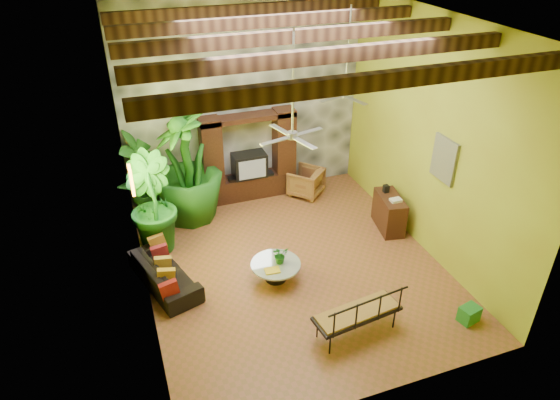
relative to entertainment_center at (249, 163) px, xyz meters
name	(u,v)px	position (x,y,z in m)	size (l,w,h in m)	color
ground	(293,265)	(0.00, -3.14, -0.97)	(7.00, 7.00, 0.00)	brown
ceiling	(296,22)	(0.00, -3.14, 4.03)	(6.00, 7.00, 0.02)	silver
back_wall	(243,101)	(0.00, 0.36, 1.53)	(6.00, 0.02, 5.00)	olive
left_wall	(131,186)	(-3.00, -3.14, 1.53)	(0.02, 7.00, 5.00)	olive
right_wall	(430,138)	(3.00, -3.14, 1.53)	(0.02, 7.00, 5.00)	olive
stone_accent_wall	(244,102)	(0.00, 0.30, 1.53)	(5.98, 0.10, 4.98)	#3E4247
ceiling_beams	(296,36)	(0.00, -3.14, 3.81)	(5.95, 5.36, 0.22)	#3A2212
entertainment_center	(249,163)	(0.00, 0.00, 0.00)	(2.40, 0.55, 2.30)	black
ceiling_fan_front	(293,124)	(-0.20, -3.54, 2.44)	(1.28, 1.28, 1.86)	#A5A6AA
ceiling_fan_back	(346,86)	(1.60, -1.94, 2.44)	(1.28, 1.28, 1.86)	#A5A6AA
wall_art_mask	(131,180)	(-2.96, -2.14, 1.13)	(0.06, 0.32, 0.55)	yellow
wall_art_painting	(444,159)	(2.96, -3.74, 1.33)	(0.06, 0.70, 0.90)	#236183
sofa	(164,273)	(-2.65, -2.84, -0.68)	(1.96, 0.76, 0.57)	black
wicker_armchair	(306,182)	(1.41, -0.41, -0.60)	(0.78, 0.81, 0.73)	brown
tall_plant_a	(143,175)	(-2.65, -0.04, 0.14)	(1.17, 0.79, 2.22)	#205E18
tall_plant_b	(150,204)	(-2.65, -1.47, 0.15)	(1.23, 0.99, 2.24)	#1B6922
tall_plant_c	(187,164)	(-1.65, -0.51, 0.48)	(1.62, 1.62, 2.89)	#1E5F19
coffee_table	(276,269)	(-0.49, -3.45, -0.71)	(1.02, 1.02, 0.40)	black
centerpiece_plant	(280,255)	(-0.39, -3.43, -0.39)	(0.32, 0.28, 0.36)	#1F661A
yellow_tray	(272,270)	(-0.63, -3.66, -0.55)	(0.30, 0.21, 0.03)	yellow
iron_bench	(360,313)	(0.37, -5.41, -0.43)	(1.65, 0.77, 0.57)	black
side_console	(389,212)	(2.65, -2.55, -0.55)	(0.47, 1.05, 0.84)	#331710
green_bin	(469,314)	(2.47, -5.78, -0.81)	(0.36, 0.27, 0.32)	#1B6723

